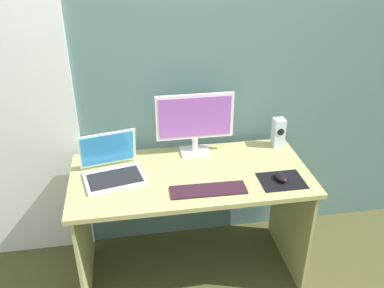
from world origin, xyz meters
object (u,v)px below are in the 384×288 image
speaker_right (278,133)px  laptop (112,168)px  mouse (281,177)px  monitor (195,121)px  keyboard_external (208,190)px

speaker_right → laptop: size_ratio=0.50×
laptop → mouse: size_ratio=3.80×
speaker_right → laptop: 1.07m
monitor → mouse: monitor is taller
keyboard_external → mouse: bearing=5.8°
keyboard_external → mouse: 0.43m
monitor → keyboard_external: bearing=-89.9°
speaker_right → mouse: size_ratio=1.89×
laptop → keyboard_external: 0.57m
monitor → mouse: (0.42, -0.40, -0.20)m
laptop → keyboard_external: bearing=-25.0°
keyboard_external → mouse: (0.42, 0.03, 0.02)m
laptop → mouse: (0.94, -0.21, -0.03)m
monitor → mouse: 0.61m
laptop → mouse: bearing=-12.4°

